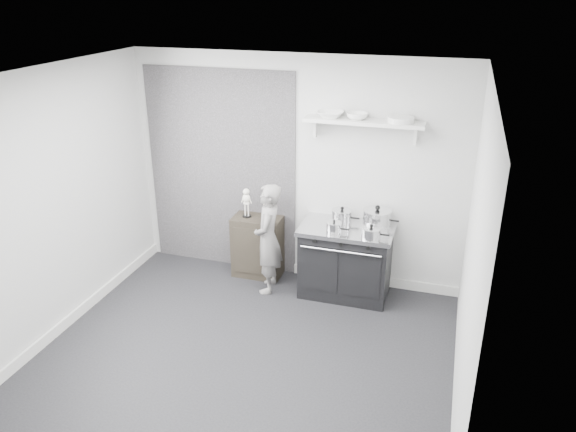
# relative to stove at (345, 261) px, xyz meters

# --- Properties ---
(ground) EXTENTS (4.00, 4.00, 0.00)m
(ground) POSITION_rel_stove_xyz_m (-0.70, -1.48, -0.43)
(ground) COLOR black
(ground) RESTS_ON ground
(room_shell) EXTENTS (4.02, 3.62, 2.71)m
(room_shell) POSITION_rel_stove_xyz_m (-0.79, -1.33, 1.21)
(room_shell) COLOR beige
(room_shell) RESTS_ON ground
(wall_shelf) EXTENTS (1.30, 0.26, 0.24)m
(wall_shelf) POSITION_rel_stove_xyz_m (0.10, 0.20, 1.58)
(wall_shelf) COLOR silver
(wall_shelf) RESTS_ON room_shell
(stove) EXTENTS (1.06, 0.66, 0.85)m
(stove) POSITION_rel_stove_xyz_m (0.00, 0.00, 0.00)
(stove) COLOR black
(stove) RESTS_ON ground
(side_cabinet) EXTENTS (0.59, 0.35, 0.77)m
(side_cabinet) POSITION_rel_stove_xyz_m (-1.13, 0.13, -0.04)
(side_cabinet) COLOR black
(side_cabinet) RESTS_ON ground
(child) EXTENTS (0.38, 0.52, 1.33)m
(child) POSITION_rel_stove_xyz_m (-0.88, -0.18, 0.24)
(child) COLOR slate
(child) RESTS_ON ground
(pot_back_left) EXTENTS (0.32, 0.24, 0.19)m
(pot_back_left) POSITION_rel_stove_xyz_m (-0.09, 0.13, 0.50)
(pot_back_left) COLOR silver
(pot_back_left) RESTS_ON stove
(pot_back_right) EXTENTS (0.41, 0.32, 0.26)m
(pot_back_right) POSITION_rel_stove_xyz_m (0.31, 0.13, 0.52)
(pot_back_right) COLOR silver
(pot_back_right) RESTS_ON stove
(pot_front_right) EXTENTS (0.31, 0.22, 0.16)m
(pot_front_right) POSITION_rel_stove_xyz_m (0.30, -0.20, 0.48)
(pot_front_right) COLOR silver
(pot_front_right) RESTS_ON stove
(pot_front_center) EXTENTS (0.26, 0.17, 0.15)m
(pot_front_center) POSITION_rel_stove_xyz_m (-0.11, -0.17, 0.48)
(pot_front_center) COLOR silver
(pot_front_center) RESTS_ON stove
(skeleton_full) EXTENTS (0.12, 0.07, 0.41)m
(skeleton_full) POSITION_rel_stove_xyz_m (-1.26, 0.13, 0.55)
(skeleton_full) COLOR white
(skeleton_full) RESTS_ON side_cabinet
(skeleton_torso) EXTENTS (0.11, 0.07, 0.40)m
(skeleton_torso) POSITION_rel_stove_xyz_m (-0.98, 0.13, 0.55)
(skeleton_torso) COLOR white
(skeleton_torso) RESTS_ON side_cabinet
(bowl_large) EXTENTS (0.29, 0.29, 0.07)m
(bowl_large) POSITION_rel_stove_xyz_m (-0.28, 0.19, 1.65)
(bowl_large) COLOR white
(bowl_large) RESTS_ON wall_shelf
(bowl_small) EXTENTS (0.23, 0.23, 0.07)m
(bowl_small) POSITION_rel_stove_xyz_m (0.02, 0.19, 1.65)
(bowl_small) COLOR white
(bowl_small) RESTS_ON wall_shelf
(plate_stack) EXTENTS (0.28, 0.28, 0.06)m
(plate_stack) POSITION_rel_stove_xyz_m (0.48, 0.19, 1.64)
(plate_stack) COLOR silver
(plate_stack) RESTS_ON wall_shelf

